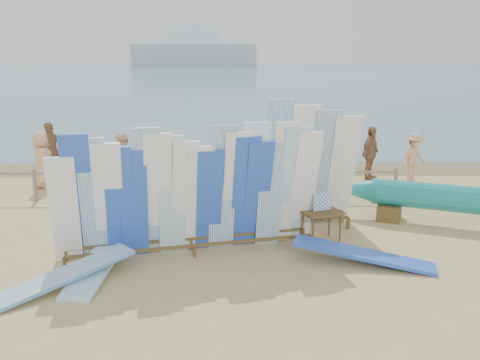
{
  "coord_description": "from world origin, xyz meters",
  "views": [
    {
      "loc": [
        1.43,
        -10.64,
        3.93
      ],
      "look_at": [
        1.63,
        1.12,
        1.05
      ],
      "focal_mm": 38.0,
      "sensor_mm": 36.0,
      "label": 1
    }
  ],
  "objects_px": {
    "beachgoer_extra_0": "(414,157)",
    "beachgoer_8": "(344,158)",
    "beachgoer_extra_1": "(51,152)",
    "beachgoer_2": "(122,162)",
    "flat_board_d": "(363,264)",
    "beach_chair_left": "(174,183)",
    "beachgoer_7": "(300,151)",
    "vendor_table": "(321,226)",
    "outrigger_canoe": "(478,203)",
    "beachgoer_4": "(173,163)",
    "stroller": "(277,181)",
    "beachgoer_0": "(42,160)",
    "beach_chair_right": "(263,185)",
    "main_surfboard_rack": "(192,196)",
    "flat_board_a": "(100,269)",
    "flat_board_e": "(62,287)",
    "side_surfboard_rack": "(301,170)",
    "beachgoer_10": "(370,153)",
    "beachgoer_1": "(97,162)"
  },
  "relations": [
    {
      "from": "beach_chair_left",
      "to": "beachgoer_extra_0",
      "type": "xyz_separation_m",
      "value": [
        7.53,
        1.22,
        0.5
      ]
    },
    {
      "from": "main_surfboard_rack",
      "to": "outrigger_canoe",
      "type": "bearing_deg",
      "value": -1.53
    },
    {
      "from": "side_surfboard_rack",
      "to": "stroller",
      "type": "distance_m",
      "value": 3.08
    },
    {
      "from": "vendor_table",
      "to": "beachgoer_2",
      "type": "height_order",
      "value": "beachgoer_2"
    },
    {
      "from": "beach_chair_left",
      "to": "side_surfboard_rack",
      "type": "bearing_deg",
      "value": -55.76
    },
    {
      "from": "flat_board_d",
      "to": "beachgoer_extra_1",
      "type": "relative_size",
      "value": 1.43
    },
    {
      "from": "flat_board_d",
      "to": "stroller",
      "type": "height_order",
      "value": "stroller"
    },
    {
      "from": "vendor_table",
      "to": "beach_chair_left",
      "type": "bearing_deg",
      "value": 108.77
    },
    {
      "from": "main_surfboard_rack",
      "to": "vendor_table",
      "type": "xyz_separation_m",
      "value": [
        2.73,
        0.62,
        -0.84
      ]
    },
    {
      "from": "beachgoer_4",
      "to": "beachgoer_7",
      "type": "relative_size",
      "value": 1.09
    },
    {
      "from": "beachgoer_2",
      "to": "beachgoer_0",
      "type": "bearing_deg",
      "value": -98.26
    },
    {
      "from": "outrigger_canoe",
      "to": "flat_board_d",
      "type": "distance_m",
      "value": 3.76
    },
    {
      "from": "main_surfboard_rack",
      "to": "beach_chair_right",
      "type": "distance_m",
      "value": 5.07
    },
    {
      "from": "flat_board_e",
      "to": "beachgoer_extra_0",
      "type": "distance_m",
      "value": 11.63
    },
    {
      "from": "main_surfboard_rack",
      "to": "beachgoer_4",
      "type": "xyz_separation_m",
      "value": [
        -0.94,
        4.95,
        -0.36
      ]
    },
    {
      "from": "beach_chair_right",
      "to": "beachgoer_2",
      "type": "relative_size",
      "value": 0.45
    },
    {
      "from": "stroller",
      "to": "beachgoer_2",
      "type": "relative_size",
      "value": 0.58
    },
    {
      "from": "beachgoer_0",
      "to": "vendor_table",
      "type": "bearing_deg",
      "value": -164.17
    },
    {
      "from": "beachgoer_extra_0",
      "to": "beachgoer_8",
      "type": "bearing_deg",
      "value": 157.84
    },
    {
      "from": "beachgoer_4",
      "to": "beachgoer_8",
      "type": "height_order",
      "value": "beachgoer_8"
    },
    {
      "from": "outrigger_canoe",
      "to": "beachgoer_0",
      "type": "xyz_separation_m",
      "value": [
        -11.4,
        4.02,
        0.22
      ]
    },
    {
      "from": "flat_board_e",
      "to": "stroller",
      "type": "relative_size",
      "value": 2.72
    },
    {
      "from": "vendor_table",
      "to": "outrigger_canoe",
      "type": "bearing_deg",
      "value": -11.14
    },
    {
      "from": "outrigger_canoe",
      "to": "stroller",
      "type": "height_order",
      "value": "outrigger_canoe"
    },
    {
      "from": "beach_chair_right",
      "to": "stroller",
      "type": "xyz_separation_m",
      "value": [
        0.39,
        -0.19,
        0.17
      ]
    },
    {
      "from": "outrigger_canoe",
      "to": "vendor_table",
      "type": "xyz_separation_m",
      "value": [
        -3.73,
        -0.74,
        -0.28
      ]
    },
    {
      "from": "beachgoer_7",
      "to": "beachgoer_2",
      "type": "bearing_deg",
      "value": -81.01
    },
    {
      "from": "main_surfboard_rack",
      "to": "beachgoer_1",
      "type": "distance_m",
      "value": 6.27
    },
    {
      "from": "outrigger_canoe",
      "to": "flat_board_d",
      "type": "relative_size",
      "value": 2.51
    },
    {
      "from": "beachgoer_extra_1",
      "to": "beachgoer_2",
      "type": "relative_size",
      "value": 1.11
    },
    {
      "from": "flat_board_d",
      "to": "flat_board_a",
      "type": "height_order",
      "value": "flat_board_d"
    },
    {
      "from": "beachgoer_extra_1",
      "to": "beachgoer_0",
      "type": "height_order",
      "value": "beachgoer_extra_1"
    },
    {
      "from": "vendor_table",
      "to": "beachgoer_8",
      "type": "distance_m",
      "value": 5.23
    },
    {
      "from": "beach_chair_right",
      "to": "beachgoer_extra_0",
      "type": "height_order",
      "value": "beachgoer_extra_0"
    },
    {
      "from": "flat_board_a",
      "to": "flat_board_e",
      "type": "xyz_separation_m",
      "value": [
        -0.48,
        -0.75,
        0.0
      ]
    },
    {
      "from": "flat_board_e",
      "to": "beach_chair_left",
      "type": "xyz_separation_m",
      "value": [
        1.27,
        6.34,
        0.28
      ]
    },
    {
      "from": "stroller",
      "to": "beachgoer_extra_1",
      "type": "height_order",
      "value": "beachgoer_extra_1"
    },
    {
      "from": "main_surfboard_rack",
      "to": "beachgoer_7",
      "type": "relative_size",
      "value": 3.46
    },
    {
      "from": "beachgoer_extra_0",
      "to": "beachgoer_7",
      "type": "xyz_separation_m",
      "value": [
        -3.47,
        1.35,
        -0.01
      ]
    },
    {
      "from": "stroller",
      "to": "beachgoer_7",
      "type": "bearing_deg",
      "value": 85.72
    },
    {
      "from": "beachgoer_0",
      "to": "beachgoer_4",
      "type": "bearing_deg",
      "value": -138.52
    },
    {
      "from": "vendor_table",
      "to": "beachgoer_extra_0",
      "type": "relative_size",
      "value": 0.7
    },
    {
      "from": "outrigger_canoe",
      "to": "stroller",
      "type": "distance_m",
      "value": 5.37
    },
    {
      "from": "beach_chair_right",
      "to": "stroller",
      "type": "height_order",
      "value": "stroller"
    },
    {
      "from": "beachgoer_7",
      "to": "beachgoer_4",
      "type": "bearing_deg",
      "value": -72.56
    },
    {
      "from": "beach_chair_left",
      "to": "beachgoer_extra_1",
      "type": "bearing_deg",
      "value": 147.62
    },
    {
      "from": "beachgoer_extra_1",
      "to": "vendor_table",
      "type": "bearing_deg",
      "value": 99.07
    },
    {
      "from": "beachgoer_7",
      "to": "beachgoer_extra_0",
      "type": "bearing_deg",
      "value": 55.56
    },
    {
      "from": "flat_board_e",
      "to": "beachgoer_10",
      "type": "xyz_separation_m",
      "value": [
        7.46,
        7.83,
        0.87
      ]
    },
    {
      "from": "beachgoer_7",
      "to": "flat_board_d",
      "type": "bearing_deg",
      "value": -11.84
    }
  ]
}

